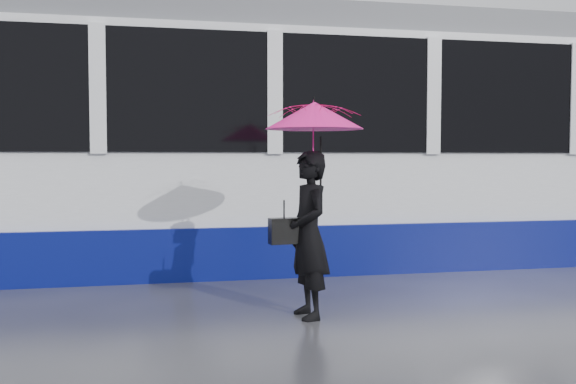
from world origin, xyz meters
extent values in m
plane|color=#29292D|center=(0.00, 0.00, 0.00)|extent=(90.00, 90.00, 0.00)
cube|color=#3F3D38|center=(0.00, 1.78, 0.01)|extent=(34.00, 0.07, 0.02)
cube|color=#3F3D38|center=(0.00, 3.22, 0.01)|extent=(34.00, 0.07, 0.02)
cube|color=white|center=(-1.36, 2.50, 1.52)|extent=(24.00, 2.40, 2.95)
cube|color=navy|center=(-1.36, 2.50, 0.31)|extent=(24.00, 2.56, 0.62)
cube|color=black|center=(-1.36, 2.50, 2.20)|extent=(23.00, 2.48, 1.40)
cube|color=slate|center=(-1.36, 2.50, 3.17)|extent=(23.60, 2.20, 0.35)
imported|color=black|center=(0.08, -0.64, 0.75)|extent=(0.42, 0.58, 1.49)
imported|color=#FF158D|center=(0.13, -0.64, 1.57)|extent=(0.91, 0.92, 0.75)
cone|color=#FF158D|center=(0.13, -0.64, 1.81)|extent=(0.98, 0.98, 0.24)
cylinder|color=black|center=(0.13, -0.64, 1.95)|extent=(0.01, 0.01, 0.06)
cylinder|color=black|center=(0.20, -0.62, 1.29)|extent=(0.02, 0.02, 0.65)
cube|color=black|center=(-0.14, -0.62, 0.78)|extent=(0.28, 0.15, 0.23)
cylinder|color=black|center=(-0.14, -0.62, 0.99)|extent=(0.01, 0.01, 0.18)
camera|label=1|loc=(-1.28, -6.17, 1.43)|focal=40.00mm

